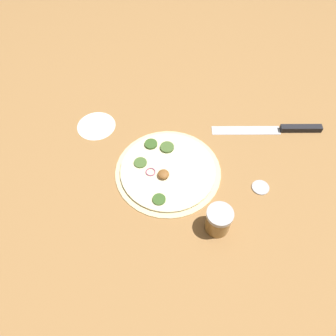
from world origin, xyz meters
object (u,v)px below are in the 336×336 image
at_px(pizza, 167,170).
at_px(spice_jar, 218,220).
at_px(knife, 285,129).
at_px(loose_cap, 261,187).

distance_m(pizza, spice_jar, 0.21).
xyz_separation_m(pizza, spice_jar, (0.12, -0.17, 0.03)).
relative_size(knife, spice_jar, 4.44).
xyz_separation_m(pizza, loose_cap, (0.25, -0.06, -0.00)).
height_order(knife, loose_cap, knife).
relative_size(pizza, knife, 0.88).
xyz_separation_m(pizza, knife, (0.36, 0.14, 0.00)).
bearing_deg(pizza, knife, 20.87).
bearing_deg(knife, spice_jar, 53.43).
bearing_deg(loose_cap, pizza, 165.64).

